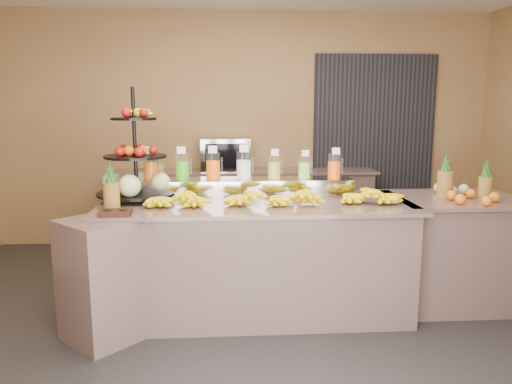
{
  "coord_description": "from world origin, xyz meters",
  "views": [
    {
      "loc": [
        -0.27,
        -3.63,
        1.72
      ],
      "look_at": [
        -0.01,
        0.3,
        1.01
      ],
      "focal_mm": 35.0,
      "sensor_mm": 36.0,
      "label": 1
    }
  ],
  "objects": [
    {
      "name": "pineapple_left_a",
      "position": [
        -1.1,
        0.1,
        1.06
      ],
      "size": [
        0.12,
        0.12,
        0.36
      ],
      "rotation": [
        0.0,
        0.0,
        0.08
      ],
      "color": "brown",
      "rests_on": "buffet_counter"
    },
    {
      "name": "juice_pitcher_orange_b",
      "position": [
        -0.35,
        0.58,
        1.18
      ],
      "size": [
        0.12,
        0.13,
        0.3
      ],
      "color": "silver",
      "rests_on": "pitcher_tray"
    },
    {
      "name": "pineapple_left_b",
      "position": [
        -0.85,
        0.77,
        1.09
      ],
      "size": [
        0.14,
        0.14,
        0.42
      ],
      "rotation": [
        0.0,
        0.0,
        0.37
      ],
      "color": "brown",
      "rests_on": "buffet_counter"
    },
    {
      "name": "condiment_caddy",
      "position": [
        -1.04,
        -0.1,
        0.95
      ],
      "size": [
        0.23,
        0.18,
        0.03
      ],
      "primitive_type": "cube",
      "rotation": [
        0.0,
        0.0,
        0.07
      ],
      "color": "black",
      "rests_on": "buffet_counter"
    },
    {
      "name": "juice_pitcher_orange_a",
      "position": [
        -0.87,
        0.58,
        1.18
      ],
      "size": [
        0.12,
        0.13,
        0.3
      ],
      "color": "silver",
      "rests_on": "pitcher_tray"
    },
    {
      "name": "fruit_stand",
      "position": [
        -0.94,
        0.5,
        1.16
      ],
      "size": [
        0.81,
        0.81,
        0.92
      ],
      "rotation": [
        0.0,
        0.0,
        0.29
      ],
      "color": "black",
      "rests_on": "buffet_counter"
    },
    {
      "name": "juice_pitcher_lemon",
      "position": [
        0.17,
        0.58,
        1.17
      ],
      "size": [
        0.11,
        0.11,
        0.27
      ],
      "color": "silver",
      "rests_on": "pitcher_tray"
    },
    {
      "name": "back_ledge",
      "position": [
        0.0,
        2.25,
        0.47
      ],
      "size": [
        3.1,
        0.55,
        0.93
      ],
      "color": "gray",
      "rests_on": "ground"
    },
    {
      "name": "buffet_counter",
      "position": [
        -0.12,
        0.26,
        0.47
      ],
      "size": [
        2.75,
        1.25,
        0.93
      ],
      "color": "gray",
      "rests_on": "ground"
    },
    {
      "name": "right_counter",
      "position": [
        1.7,
        0.4,
        0.47
      ],
      "size": [
        1.08,
        0.88,
        0.93
      ],
      "color": "gray",
      "rests_on": "ground"
    },
    {
      "name": "right_fruit_pile",
      "position": [
        1.74,
        0.28,
        1.0
      ],
      "size": [
        0.42,
        0.4,
        0.22
      ],
      "color": "brown",
      "rests_on": "right_counter"
    },
    {
      "name": "juice_pitcher_lime",
      "position": [
        0.43,
        0.58,
        1.17
      ],
      "size": [
        0.11,
        0.11,
        0.26
      ],
      "color": "silver",
      "rests_on": "pitcher_tray"
    },
    {
      "name": "pitcher_tray",
      "position": [
        -0.09,
        0.58,
        1.01
      ],
      "size": [
        1.85,
        0.3,
        0.15
      ],
      "primitive_type": "cube",
      "color": "gray",
      "rests_on": "buffet_counter"
    },
    {
      "name": "banana_heap",
      "position": [
        0.13,
        0.22,
        1.0
      ],
      "size": [
        2.02,
        0.18,
        0.17
      ],
      "color": "yellow",
      "rests_on": "buffet_counter"
    },
    {
      "name": "juice_pitcher_green",
      "position": [
        -0.61,
        0.58,
        1.18
      ],
      "size": [
        0.12,
        0.13,
        0.29
      ],
      "color": "silver",
      "rests_on": "pitcher_tray"
    },
    {
      "name": "juice_pitcher_orange_c",
      "position": [
        0.69,
        0.58,
        1.17
      ],
      "size": [
        0.11,
        0.12,
        0.28
      ],
      "color": "silver",
      "rests_on": "pitcher_tray"
    },
    {
      "name": "juice_pitcher_milk",
      "position": [
        -0.09,
        0.58,
        1.18
      ],
      "size": [
        0.13,
        0.13,
        0.31
      ],
      "color": "silver",
      "rests_on": "pitcher_tray"
    },
    {
      "name": "room_envelope",
      "position": [
        0.19,
        0.79,
        1.88
      ],
      "size": [
        6.04,
        5.02,
        2.82
      ],
      "color": "brown",
      "rests_on": "ground"
    },
    {
      "name": "oven_warmer",
      "position": [
        -0.24,
        2.25,
        1.12
      ],
      "size": [
        0.58,
        0.41,
        0.38
      ],
      "primitive_type": "cube",
      "rotation": [
        0.0,
        0.0,
        0.02
      ],
      "color": "gray",
      "rests_on": "back_ledge"
    },
    {
      "name": "ground",
      "position": [
        0.0,
        0.0,
        0.0
      ],
      "size": [
        6.0,
        6.0,
        0.0
      ],
      "primitive_type": "plane",
      "color": "black",
      "rests_on": "ground"
    }
  ]
}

